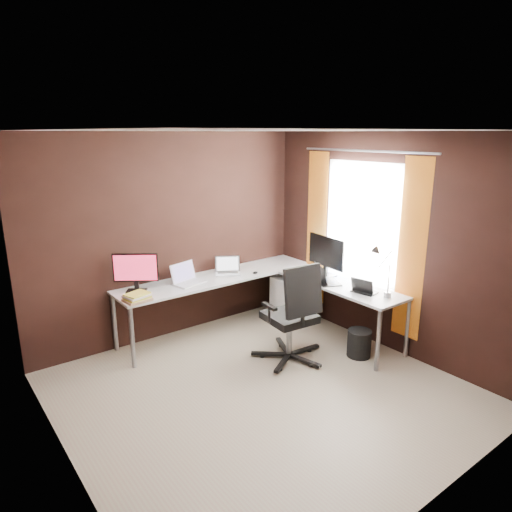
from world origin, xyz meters
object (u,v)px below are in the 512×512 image
Objects in this scene: drawer_pedestal at (293,300)px; desk_lamp at (381,265)px; monitor_right at (326,254)px; laptop_black_big at (325,279)px; laptop_silver at (228,270)px; book_stack at (137,297)px; laptop_black_small at (364,289)px; office_chair at (291,332)px; monitor_left at (136,270)px; wastebasket at (359,343)px; laptop_white at (187,279)px.

desk_lamp reaches higher than drawer_pedestal.
drawer_pedestal is 0.97× the size of monitor_right.
drawer_pedestal is at bearing 78.58° from desk_lamp.
desk_lamp is at bearing 178.93° from monitor_right.
laptop_silver is at bearing 60.76° from laptop_black_big.
laptop_black_small is at bearing -31.59° from book_stack.
laptop_black_big is 0.84m from office_chair.
laptop_silver is (-0.80, 0.38, 0.48)m from drawer_pedestal.
monitor_left reaches higher than office_chair.
monitor_left is at bearing 67.42° from book_stack.
laptop_black_big is 0.85m from wastebasket.
monitor_left is 1.07× the size of laptop_white.
monitor_left is at bearing -151.87° from laptop_silver.
desk_lamp is (1.46, -1.71, 0.31)m from laptop_white.
laptop_black_big is (1.93, -1.10, -0.20)m from monitor_left.
monitor_right reaches higher than book_stack.
office_chair reaches higher than laptop_white.
monitor_left is 2.32m from monitor_right.
book_stack is (-1.33, -0.23, -0.01)m from laptop_silver.
wastebasket is at bearing -93.86° from drawer_pedestal.
monitor_right is 0.37m from laptop_black_big.
monitor_right is at bearing -20.70° from laptop_black_big.
wastebasket is at bearing -64.43° from laptop_white.
drawer_pedestal is 0.52× the size of office_chair.
monitor_left is 1.48× the size of book_stack.
office_chair reaches higher than laptop_silver.
monitor_right is 0.54× the size of office_chair.
desk_lamp is at bearing -144.69° from laptop_black_big.
laptop_black_small is at bearing -18.73° from office_chair.
laptop_black_small is (2.01, -1.62, -0.21)m from monitor_left.
laptop_black_big is 1.38× the size of book_stack.
drawer_pedestal is 1.04× the size of desk_lamp.
drawer_pedestal is 2.18m from book_stack.
monitor_left is at bearing 167.21° from drawer_pedestal.
monitor_left is 0.39× the size of office_chair.
laptop_black_big is 0.78m from desk_lamp.
laptop_black_big is 0.53m from laptop_black_small.
laptop_white is at bearing 66.87° from monitor_right.
drawer_pedestal is 2.16m from monitor_left.
monitor_right is 0.91m from desk_lamp.
laptop_white is at bearing -146.45° from laptop_silver.
book_stack is at bearing 79.73° from monitor_right.
laptop_silver is 1.74m from laptop_black_small.
laptop_black_small reaches higher than wastebasket.
book_stack is (-2.05, 0.79, -0.01)m from laptop_black_big.
monitor_left is 2.68m from wastebasket.
book_stack is at bearing 94.42° from laptop_black_big.
monitor_left is 2.23m from laptop_black_big.
wastebasket is at bearing 168.89° from monitor_right.
laptop_black_small is (0.08, -0.52, -0.01)m from laptop_black_big.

